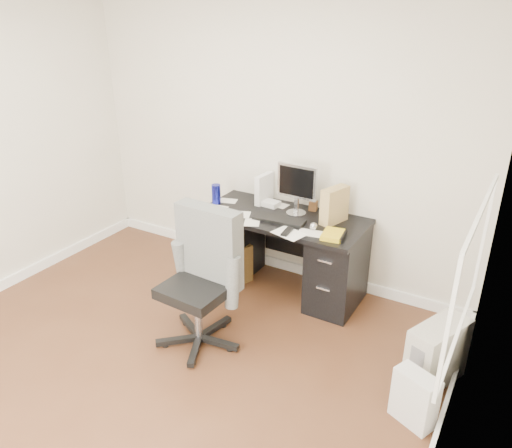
{
  "coord_description": "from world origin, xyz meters",
  "views": [
    {
      "loc": [
        2.16,
        -2.04,
        2.53
      ],
      "look_at": [
        0.28,
        1.2,
        0.84
      ],
      "focal_mm": 35.0,
      "sensor_mm": 36.0,
      "label": 1
    }
  ],
  "objects_px": {
    "lcd_monitor": "(297,190)",
    "keyboard": "(279,220)",
    "pc_tower": "(437,354)",
    "office_chair": "(196,282)",
    "desk": "(282,251)",
    "wicker_basket": "(225,262)"
  },
  "relations": [
    {
      "from": "desk",
      "to": "keyboard",
      "type": "height_order",
      "value": "keyboard"
    },
    {
      "from": "pc_tower",
      "to": "keyboard",
      "type": "bearing_deg",
      "value": -174.34
    },
    {
      "from": "keyboard",
      "to": "wicker_basket",
      "type": "relative_size",
      "value": 1.2
    },
    {
      "from": "wicker_basket",
      "to": "desk",
      "type": "bearing_deg",
      "value": 13.94
    },
    {
      "from": "keyboard",
      "to": "pc_tower",
      "type": "distance_m",
      "value": 1.68
    },
    {
      "from": "desk",
      "to": "lcd_monitor",
      "type": "relative_size",
      "value": 3.15
    },
    {
      "from": "desk",
      "to": "lcd_monitor",
      "type": "distance_m",
      "value": 0.6
    },
    {
      "from": "desk",
      "to": "office_chair",
      "type": "height_order",
      "value": "office_chair"
    },
    {
      "from": "office_chair",
      "to": "pc_tower",
      "type": "bearing_deg",
      "value": 18.76
    },
    {
      "from": "lcd_monitor",
      "to": "office_chair",
      "type": "bearing_deg",
      "value": -101.86
    },
    {
      "from": "office_chair",
      "to": "pc_tower",
      "type": "relative_size",
      "value": 2.32
    },
    {
      "from": "pc_tower",
      "to": "wicker_basket",
      "type": "relative_size",
      "value": 1.24
    },
    {
      "from": "desk",
      "to": "office_chair",
      "type": "relative_size",
      "value": 1.34
    },
    {
      "from": "keyboard",
      "to": "wicker_basket",
      "type": "distance_m",
      "value": 0.81
    },
    {
      "from": "office_chair",
      "to": "pc_tower",
      "type": "height_order",
      "value": "office_chair"
    },
    {
      "from": "desk",
      "to": "wicker_basket",
      "type": "relative_size",
      "value": 3.87
    },
    {
      "from": "pc_tower",
      "to": "office_chair",
      "type": "bearing_deg",
      "value": -141.44
    },
    {
      "from": "desk",
      "to": "lcd_monitor",
      "type": "xyz_separation_m",
      "value": [
        0.08,
        0.1,
        0.59
      ]
    },
    {
      "from": "lcd_monitor",
      "to": "keyboard",
      "type": "distance_m",
      "value": 0.32
    },
    {
      "from": "desk",
      "to": "office_chair",
      "type": "bearing_deg",
      "value": -99.95
    },
    {
      "from": "lcd_monitor",
      "to": "pc_tower",
      "type": "height_order",
      "value": "lcd_monitor"
    },
    {
      "from": "office_chair",
      "to": "keyboard",
      "type": "bearing_deg",
      "value": 80.67
    }
  ]
}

